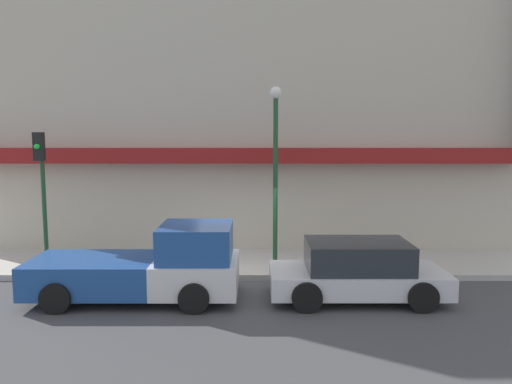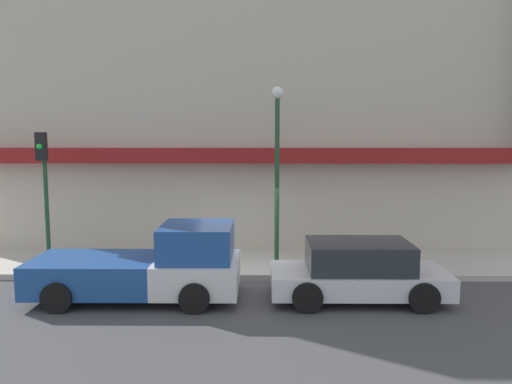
{
  "view_description": "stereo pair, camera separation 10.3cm",
  "coord_description": "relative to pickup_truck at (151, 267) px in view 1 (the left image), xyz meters",
  "views": [
    {
      "loc": [
        0.43,
        -13.62,
        4.11
      ],
      "look_at": [
        0.38,
        1.29,
        2.37
      ],
      "focal_mm": 35.0,
      "sensor_mm": 36.0,
      "label": 1
    },
    {
      "loc": [
        0.53,
        -13.62,
        4.11
      ],
      "look_at": [
        0.38,
        1.29,
        2.37
      ],
      "focal_mm": 35.0,
      "sensor_mm": 36.0,
      "label": 2
    }
  ],
  "objects": [
    {
      "name": "sidewalk",
      "position": [
        2.22,
        3.15,
        -0.74
      ],
      "size": [
        36.0,
        3.24,
        0.17
      ],
      "color": "#B7B2A8",
      "rests_on": "ground"
    },
    {
      "name": "parked_car",
      "position": [
        5.17,
        -0.0,
        -0.1
      ],
      "size": [
        4.33,
        2.1,
        1.47
      ],
      "rotation": [
        0.0,
        0.0,
        0.03
      ],
      "color": "silver",
      "rests_on": "ground"
    },
    {
      "name": "ground_plane",
      "position": [
        2.22,
        1.53,
        -0.82
      ],
      "size": [
        80.0,
        80.0,
        0.0
      ],
      "primitive_type": "plane",
      "color": "#424244"
    },
    {
      "name": "fire_hydrant",
      "position": [
        4.71,
        2.01,
        -0.3
      ],
      "size": [
        0.21,
        0.21,
        0.7
      ],
      "color": "red",
      "rests_on": "sidewalk"
    },
    {
      "name": "traffic_light",
      "position": [
        -3.44,
        2.02,
        2.08
      ],
      "size": [
        0.28,
        0.42,
        3.99
      ],
      "color": "#1E4728",
      "rests_on": "sidewalk"
    },
    {
      "name": "pickup_truck",
      "position": [
        0.0,
        0.0,
        0.0
      ],
      "size": [
        5.13,
        2.24,
        1.89
      ],
      "rotation": [
        0.0,
        0.0,
        0.01
      ],
      "color": "silver",
      "rests_on": "ground"
    },
    {
      "name": "street_lamp",
      "position": [
        3.23,
        2.73,
        2.69
      ],
      "size": [
        0.36,
        0.36,
        5.32
      ],
      "color": "#1E4728",
      "rests_on": "sidewalk"
    },
    {
      "name": "building",
      "position": [
        2.23,
        6.25,
        5.1
      ],
      "size": [
        19.8,
        3.8,
        11.87
      ],
      "color": "#BCB29E",
      "rests_on": "ground"
    }
  ]
}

